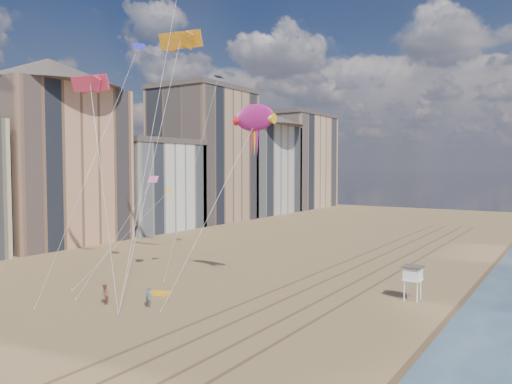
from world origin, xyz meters
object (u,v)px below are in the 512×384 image
grounded_kite (159,293)px  show_kite (255,118)px  kite_flyer_a (149,297)px  lifeguard_stand (413,274)px  kite_flyer_b (105,294)px

grounded_kite → show_kite: size_ratio=0.10×
kite_flyer_a → lifeguard_stand: bearing=41.5°
show_kite → grounded_kite: bearing=-137.3°
grounded_kite → show_kite: bearing=27.5°
grounded_kite → show_kite: 18.71m
lifeguard_stand → grounded_kite: (-20.42, -10.79, -2.26)m
lifeguard_stand → show_kite: show_kite is taller
show_kite → kite_flyer_a: (-4.32, -9.80, -15.59)m
grounded_kite → kite_flyer_a: 4.41m
lifeguard_stand → show_kite: 20.27m
grounded_kite → show_kite: (6.65, 6.13, 16.38)m
show_kite → kite_flyer_a: bearing=-113.8°
kite_flyer_a → kite_flyer_b: kite_flyer_a is taller
lifeguard_stand → grounded_kite: 23.20m
grounded_kite → show_kite: show_kite is taller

